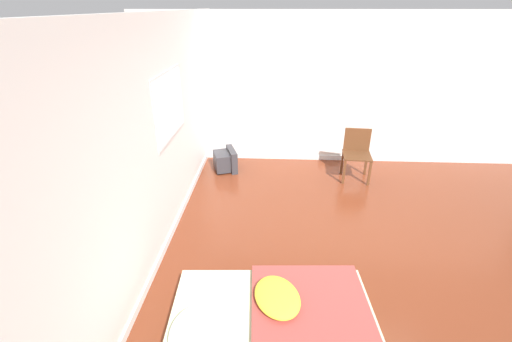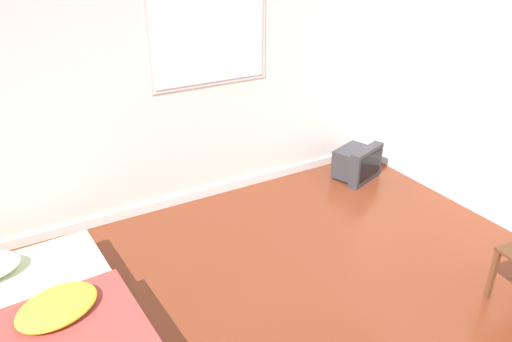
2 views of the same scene
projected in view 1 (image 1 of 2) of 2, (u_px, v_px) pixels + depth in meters
The scene contains 6 objects.
ground_plane at pixel (382, 266), 3.87m from camera, with size 20.00×20.00×0.00m, color maroon.
wall_back at pixel (143, 156), 3.43m from camera, with size 8.31×0.08×2.60m.
wall_right at pixel (346, 92), 5.99m from camera, with size 0.08×7.46×2.60m.
mattress_bed at pixel (274, 324), 3.00m from camera, with size 1.28×1.85×0.36m.
crt_tv at pixel (226, 160), 6.06m from camera, with size 0.55×0.49×0.38m.
wooden_chair at pixel (357, 150), 5.68m from camera, with size 0.49×0.49×0.83m.
Camera 1 is at (-3.08, 1.27, 2.65)m, focal length 24.00 mm.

